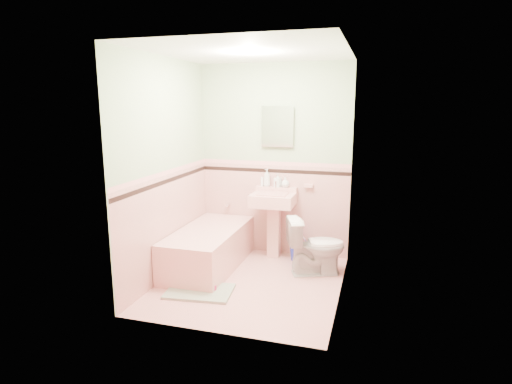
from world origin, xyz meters
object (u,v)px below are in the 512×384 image
(bathtub, at_px, (209,249))
(shoe, at_px, (210,287))
(toilet, at_px, (316,246))
(sink, at_px, (273,226))
(medicine_cabinet, at_px, (278,127))
(soap_bottle_mid, at_px, (278,180))
(soap_bottle_left, at_px, (267,178))
(bucket, at_px, (298,252))
(soap_bottle_right, at_px, (285,182))

(bathtub, distance_m, shoe, 0.75)
(toilet, bearing_deg, sink, 37.72)
(sink, bearing_deg, medicine_cabinet, 90.00)
(soap_bottle_mid, relative_size, toilet, 0.26)
(soap_bottle_left, height_order, bucket, soap_bottle_left)
(bathtub, bearing_deg, soap_bottle_right, 41.70)
(sink, bearing_deg, bathtub, -142.07)
(bathtub, distance_m, sink, 0.89)
(bucket, xyz_separation_m, shoe, (-0.73, -1.21, -0.06))
(sink, distance_m, soap_bottle_right, 0.59)
(soap_bottle_mid, distance_m, soap_bottle_right, 0.10)
(toilet, relative_size, bucket, 3.08)
(bathtub, xyz_separation_m, medicine_cabinet, (0.68, 0.74, 1.47))
(soap_bottle_mid, height_order, soap_bottle_right, soap_bottle_mid)
(soap_bottle_right, height_order, shoe, soap_bottle_right)
(shoe, bearing_deg, medicine_cabinet, 93.36)
(bathtub, bearing_deg, bucket, 27.65)
(bathtub, xyz_separation_m, shoe, (0.29, -0.68, -0.17))
(soap_bottle_mid, distance_m, shoe, 1.73)
(bathtub, height_order, soap_bottle_mid, soap_bottle_mid)
(bathtub, relative_size, medicine_cabinet, 3.16)
(sink, relative_size, soap_bottle_left, 3.75)
(medicine_cabinet, xyz_separation_m, toilet, (0.62, -0.58, -1.36))
(sink, bearing_deg, shoe, -108.05)
(toilet, bearing_deg, soap_bottle_mid, 26.23)
(bucket, relative_size, shoe, 1.65)
(soap_bottle_mid, bearing_deg, shoe, -106.42)
(bathtub, xyz_separation_m, toilet, (1.30, 0.16, 0.12))
(medicine_cabinet, distance_m, shoe, 2.21)
(medicine_cabinet, distance_m, soap_bottle_mid, 0.70)
(medicine_cabinet, xyz_separation_m, bucket, (0.34, -0.21, -1.59))
(soap_bottle_right, distance_m, shoe, 1.74)
(sink, distance_m, soap_bottle_mid, 0.60)
(bathtub, bearing_deg, toilet, 7.05)
(soap_bottle_left, height_order, soap_bottle_mid, soap_bottle_left)
(soap_bottle_mid, height_order, toilet, soap_bottle_mid)
(bathtub, distance_m, soap_bottle_right, 1.31)
(soap_bottle_right, bearing_deg, bucket, -38.79)
(toilet, bearing_deg, medicine_cabinet, 25.44)
(sink, distance_m, bucket, 0.46)
(soap_bottle_left, height_order, shoe, soap_bottle_left)
(soap_bottle_right, bearing_deg, soap_bottle_left, 180.00)
(medicine_cabinet, bearing_deg, sink, -90.00)
(soap_bottle_right, bearing_deg, bathtub, -138.30)
(bucket, bearing_deg, soap_bottle_mid, 151.17)
(sink, distance_m, soap_bottle_left, 0.64)
(medicine_cabinet, bearing_deg, bucket, -31.55)
(bucket, bearing_deg, bathtub, -152.35)
(soap_bottle_right, relative_size, toilet, 0.19)
(sink, bearing_deg, soap_bottle_left, 126.11)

